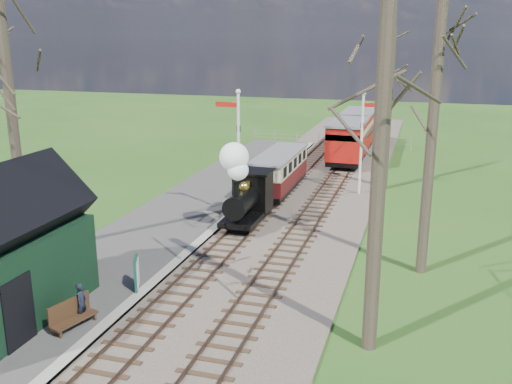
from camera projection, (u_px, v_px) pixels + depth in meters
The scene contains 17 objects.
distant_hills at pixel (370, 228), 75.83m from camera, with size 114.40×48.00×22.02m.
ballast_bed at pixel (306, 190), 32.41m from camera, with size 8.00×60.00×0.10m, color brown.
track_near at pixel (284, 188), 32.76m from camera, with size 1.60×60.00×0.15m.
track_far at pixel (328, 191), 32.04m from camera, with size 1.60×60.00×0.15m.
platform at pixel (168, 225), 26.35m from camera, with size 5.00×44.00×0.20m, color #474442.
coping_strip at pixel (215, 229), 25.71m from camera, with size 0.40×44.00×0.21m, color #B2AD9E.
semaphore_near at pixel (237, 145), 26.50m from camera, with size 1.22×0.24×6.22m.
semaphore_far at pixel (363, 136), 30.68m from camera, with size 1.22×0.24×5.72m.
bare_trees at pixel (240, 134), 20.05m from camera, with size 15.51×22.39×12.00m.
fence_line at pixel (330, 139), 45.48m from camera, with size 12.60×0.08×1.00m.
locomotive at pixel (245, 189), 25.70m from camera, with size 1.61×3.76×4.03m.
coach at pixel (279, 170), 31.42m from camera, with size 1.88×6.44×1.98m.
red_carriage_a at pixel (348, 141), 38.55m from camera, with size 2.33×5.77×2.45m.
red_carriage_b at pixel (358, 129), 43.62m from camera, with size 2.33×5.77×2.45m.
sign_board at pixel (137, 273), 19.33m from camera, with size 0.38×0.75×1.15m.
bench at pixel (72, 314), 16.86m from camera, with size 0.83×1.55×0.85m.
person at pixel (82, 302), 17.16m from camera, with size 0.44×0.29×1.21m, color black.
Camera 1 is at (7.59, -8.77, 8.57)m, focal length 40.00 mm.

